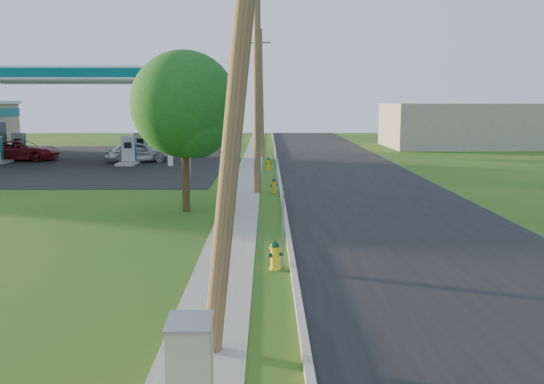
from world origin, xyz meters
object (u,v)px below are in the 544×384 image
object	(u,v)px
car_red	(22,150)
car_silver	(137,152)
utility_pole_near	(239,65)
price_pylon	(187,79)
hydrant_near	(275,255)
utility_cabinet	(191,369)
fuel_pump_sw	(19,149)
hydrant_mid	(274,186)
hydrant_far	(268,163)
tree_lot	(191,94)
utility_pole_mid	(257,85)
fuel_pump_ne	(129,153)
tree_verge	(187,108)
utility_pole_far	(261,93)
fuel_pump_se	(141,149)

from	to	relation	value
car_red	car_silver	size ratio (longest dim) A/B	1.22
utility_pole_near	price_pylon	bearing A→B (deg)	99.42
hydrant_near	utility_cabinet	world-z (taller)	utility_cabinet
fuel_pump_sw	utility_cabinet	distance (m)	41.01
hydrant_mid	hydrant_far	distance (m)	9.79
tree_lot	car_silver	xyz separation A→B (m)	(-2.44, -11.08, -4.08)
price_pylon	fuel_pump_sw	bearing A→B (deg)	140.60
hydrant_mid	car_silver	size ratio (longest dim) A/B	0.16
fuel_pump_sw	hydrant_near	distance (m)	35.21
price_pylon	utility_cabinet	xyz separation A→B (m)	(3.32, -25.68, -4.74)
utility_pole_near	price_pylon	world-z (taller)	utility_pole_near
hydrant_mid	utility_pole_mid	bearing A→B (deg)	178.15
fuel_pump_sw	tree_lot	bearing A→B (deg)	35.02
utility_pole_near	fuel_pump_ne	bearing A→B (deg)	106.02
utility_pole_mid	tree_verge	bearing A→B (deg)	-118.60
hydrant_mid	tree_lot	bearing A→B (deg)	105.28
tree_verge	fuel_pump_sw	bearing A→B (deg)	125.12
utility_pole_far	tree_verge	size ratio (longest dim) A/B	1.55
tree_lot	car_red	bearing A→B (deg)	-138.48
hydrant_mid	car_silver	world-z (taller)	car_silver
utility_pole_mid	hydrant_far	bearing A→B (deg)	86.96
fuel_pump_ne	price_pylon	distance (m)	10.17
hydrant_mid	price_pylon	bearing A→B (deg)	130.16
utility_pole_far	hydrant_mid	distance (m)	18.58
tree_verge	utility_pole_near	bearing A→B (deg)	-78.91
utility_pole_near	fuel_pump_ne	world-z (taller)	utility_pole_near
fuel_pump_se	hydrant_far	distance (m)	11.89
utility_pole_far	fuel_pump_se	world-z (taller)	utility_pole_far
utility_pole_near	fuel_pump_sw	world-z (taller)	utility_pole_near
tree_verge	car_red	size ratio (longest dim) A/B	1.18
fuel_pump_sw	car_silver	xyz separation A→B (m)	(9.32, -2.84, 0.00)
tree_lot	tree_verge	bearing A→B (deg)	-83.26
hydrant_far	hydrant_near	bearing A→B (deg)	-89.68
hydrant_mid	car_silver	bearing A→B (deg)	123.37
hydrant_far	car_red	xyz separation A→B (m)	(-17.62, 5.77, 0.35)
fuel_pump_ne	fuel_pump_se	xyz separation A→B (m)	(0.00, 4.00, 0.00)
fuel_pump_ne	utility_cabinet	world-z (taller)	fuel_pump_ne
car_red	car_silver	xyz separation A→B (m)	(8.53, -1.37, 0.00)
fuel_pump_sw	car_red	xyz separation A→B (m)	(0.79, -1.47, 0.00)
car_red	hydrant_far	bearing A→B (deg)	-105.64
utility_pole_near	hydrant_far	distance (m)	28.11
utility_pole_near	utility_pole_mid	bearing A→B (deg)	90.00
hydrant_far	car_silver	distance (m)	10.11
fuel_pump_ne	fuel_pump_se	world-z (taller)	same
fuel_pump_sw	fuel_pump_se	world-z (taller)	same
fuel_pump_sw	car_silver	distance (m)	9.74
fuel_pump_se	car_silver	distance (m)	2.86
fuel_pump_sw	car_silver	bearing A→B (deg)	-16.93
fuel_pump_se	tree_verge	distance (m)	22.88
utility_pole_near	car_silver	distance (m)	33.54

